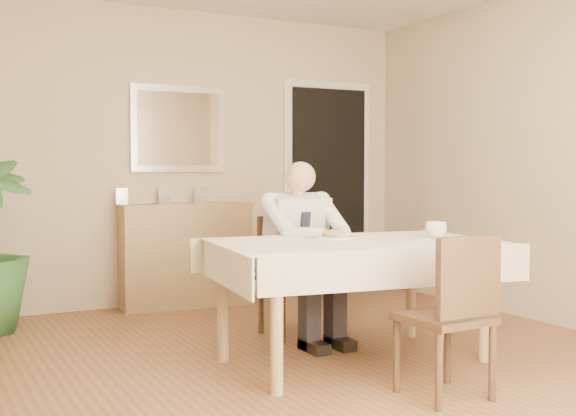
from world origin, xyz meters
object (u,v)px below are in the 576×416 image
chair_far (288,268)px  chair_near (454,308)px  sideboard (185,255)px  dining_table (354,254)px  coffee_mug (436,230)px  seated_man (307,242)px

chair_far → chair_near: chair_near is taller
chair_near → sideboard: (-0.35, 3.11, -0.03)m
dining_table → sideboard: sideboard is taller
dining_table → chair_near: 0.90m
chair_near → sideboard: size_ratio=0.77×
coffee_mug → seated_man: bearing=127.9°
chair_far → sideboard: size_ratio=0.76×
seated_man → chair_far: bearing=90.0°
dining_table → coffee_mug: 0.57m
dining_table → sideboard: size_ratio=1.65×
chair_far → seated_man: seated_man is taller
coffee_mug → sideboard: sideboard is taller
dining_table → coffee_mug: (0.55, -0.11, 0.14)m
chair_far → sideboard: 1.39m
chair_far → chair_near: bearing=-96.3°
seated_man → coffee_mug: (0.55, -0.70, 0.12)m
seated_man → sideboard: bearing=100.5°
coffee_mug → chair_near: bearing=-123.3°
chair_near → coffee_mug: 0.98m
chair_far → chair_near: 1.76m
chair_far → coffee_mug: 1.18m
dining_table → chair_near: size_ratio=2.14×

